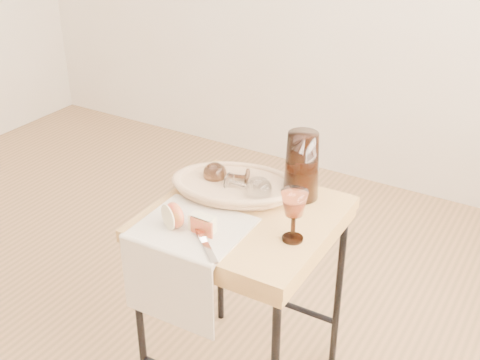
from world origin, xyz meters
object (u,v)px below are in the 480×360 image
Objects in this scene: pitcher at (302,165)px; wine_goblet at (294,216)px; side_table at (243,302)px; bread_basket at (235,187)px; goblet_lying_a at (229,175)px; apple_half at (175,215)px; tea_towel at (193,228)px; table_knife at (203,239)px; goblet_lying_b at (246,186)px.

pitcher is 0.25m from wine_goblet.
bread_basket is at bearing 134.16° from side_table.
wine_goblet is (0.30, -0.15, 0.03)m from goblet_lying_a.
side_table is 8.41× the size of apple_half.
tea_towel is at bearing -106.70° from bread_basket.
table_knife is at bearing -93.15° from bread_basket.
goblet_lying_a is 0.48× the size of pitcher.
table_knife is (0.07, -0.05, 0.01)m from tea_towel.
bread_basket reaches higher than side_table.
table_knife is (-0.20, -0.14, -0.06)m from wine_goblet.
tea_towel is at bearing -98.87° from pitcher.
goblet_lying_b is 0.25m from wine_goblet.
goblet_lying_b is at bearing -119.05° from pitcher.
goblet_lying_b is 1.64× the size of apple_half.
bread_basket is (-0.00, 0.23, 0.02)m from tea_towel.
bread_basket is 0.22m from pitcher.
side_table is 0.38m from bread_basket.
pitcher reaches higher than side_table.
goblet_lying_b reaches higher than side_table.
goblet_lying_a is 0.34m from wine_goblet.
apple_half is at bearing -159.38° from wine_goblet.
goblet_lying_b is at bearing 134.51° from table_knife.
table_knife is at bearing 92.01° from goblet_lying_a.
goblet_lying_b reaches higher than table_knife.
goblet_lying_b is 0.64× the size of table_knife.
goblet_lying_a is at bearing 112.71° from apple_half.
side_table is 5.13× the size of goblet_lying_b.
tea_towel is 2.28× the size of goblet_lying_b.
goblet_lying_a is 0.27m from apple_half.
wine_goblet is at bearing -48.89° from pitcher.
bread_basket is at bearing 105.60° from apple_half.
side_table is at bearing 164.54° from wine_goblet.
table_knife is at bearing -35.97° from tea_towel.
pitcher is (0.18, 0.09, 0.08)m from bread_basket.
table_knife reaches higher than tea_towel.
wine_goblet is (0.22, -0.12, 0.02)m from goblet_lying_b.
goblet_lying_b is (0.08, -0.04, 0.00)m from goblet_lying_a.
table_knife is (-0.11, -0.37, -0.09)m from pitcher.
side_table is 0.42m from goblet_lying_a.
pitcher is (0.18, 0.33, 0.10)m from tea_towel.
pitcher is at bearing 39.91° from goblet_lying_b.
pitcher is (0.21, 0.08, 0.06)m from goblet_lying_a.
bread_basket is 2.88× the size of goblet_lying_a.
pitcher reaches higher than goblet_lying_a.
goblet_lying_b is (-0.03, 0.06, 0.39)m from side_table.
pitcher reaches higher than goblet_lying_b.
pitcher reaches higher than tea_towel.
tea_towel is at bearing 51.02° from apple_half.
goblet_lying_b is 0.52× the size of pitcher.
tea_towel is 0.29m from wine_goblet.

